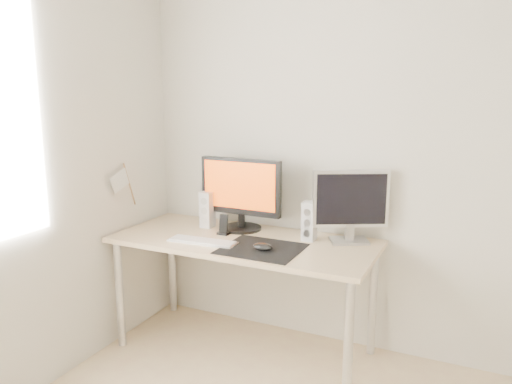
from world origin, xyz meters
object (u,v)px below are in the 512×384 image
(desk, at_px, (244,251))
(speaker_right, at_px, (309,221))
(mouse, at_px, (263,247))
(main_monitor, at_px, (241,191))
(speaker_left, at_px, (207,210))
(keyboard, at_px, (202,241))
(phone_dock, at_px, (224,228))
(second_monitor, at_px, (351,203))

(desk, relative_size, speaker_right, 6.74)
(mouse, distance_m, desk, 0.27)
(main_monitor, distance_m, speaker_left, 0.27)
(speaker_left, relative_size, speaker_right, 1.00)
(mouse, relative_size, desk, 0.07)
(keyboard, xyz_separation_m, phone_dock, (0.03, 0.20, 0.03))
(speaker_left, distance_m, phone_dock, 0.22)
(phone_dock, bearing_deg, mouse, -28.66)
(second_monitor, distance_m, speaker_left, 0.95)
(main_monitor, xyz_separation_m, speaker_right, (0.48, -0.03, -0.14))
(speaker_right, relative_size, phone_dock, 1.86)
(desk, distance_m, second_monitor, 0.71)
(mouse, bearing_deg, second_monitor, 43.24)
(mouse, height_order, desk, mouse)
(main_monitor, height_order, speaker_left, main_monitor)
(main_monitor, xyz_separation_m, phone_dock, (-0.05, -0.14, -0.22))
(desk, distance_m, speaker_right, 0.44)
(speaker_right, bearing_deg, desk, -158.41)
(desk, relative_size, keyboard, 3.76)
(desk, distance_m, phone_dock, 0.20)
(speaker_left, height_order, speaker_right, same)
(main_monitor, distance_m, keyboard, 0.43)
(mouse, distance_m, main_monitor, 0.51)
(second_monitor, bearing_deg, mouse, -136.76)
(speaker_right, bearing_deg, keyboard, -150.76)
(speaker_right, bearing_deg, second_monitor, 16.81)
(main_monitor, relative_size, keyboard, 1.29)
(second_monitor, distance_m, speaker_right, 0.27)
(second_monitor, xyz_separation_m, speaker_right, (-0.23, -0.07, -0.12))
(desk, relative_size, speaker_left, 6.74)
(mouse, height_order, keyboard, mouse)
(phone_dock, bearing_deg, main_monitor, 70.41)
(main_monitor, height_order, speaker_right, main_monitor)
(keyboard, bearing_deg, phone_dock, 80.86)
(keyboard, bearing_deg, main_monitor, 76.47)
(mouse, bearing_deg, speaker_right, 61.05)
(second_monitor, relative_size, keyboard, 1.02)
(second_monitor, bearing_deg, keyboard, -154.13)
(mouse, bearing_deg, phone_dock, 151.34)
(main_monitor, distance_m, second_monitor, 0.71)
(keyboard, bearing_deg, speaker_right, 29.24)
(speaker_left, bearing_deg, phone_dock, -30.13)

